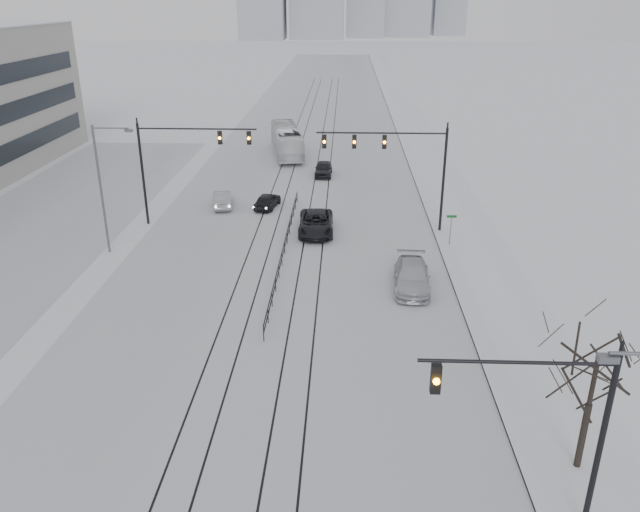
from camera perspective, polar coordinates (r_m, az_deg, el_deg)
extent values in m
cube|color=silver|center=(72.45, -1.04, 9.30)|extent=(22.00, 260.00, 0.02)
cube|color=silver|center=(72.93, 9.75, 9.12)|extent=(5.00, 260.00, 0.16)
cube|color=gray|center=(72.66, 7.81, 9.17)|extent=(0.10, 260.00, 0.12)
cube|color=silver|center=(54.03, -24.36, 2.50)|extent=(14.00, 60.00, 0.03)
cube|color=black|center=(53.51, -5.03, 4.32)|extent=(0.10, 180.00, 0.01)
cube|color=black|center=(53.35, -3.54, 4.31)|extent=(0.10, 180.00, 0.01)
cube|color=black|center=(53.17, -0.96, 4.29)|extent=(0.10, 180.00, 0.01)
cube|color=black|center=(53.11, 0.56, 4.27)|extent=(0.10, 180.00, 0.01)
cylinder|color=black|center=(22.69, 24.22, -15.66)|extent=(0.20, 0.20, 7.00)
cylinder|color=black|center=(20.02, 17.58, -9.26)|extent=(6.00, 0.12, 0.12)
cube|color=black|center=(19.87, 10.54, -10.98)|extent=(0.32, 0.24, 1.00)
sphere|color=orange|center=(19.75, 10.60, -11.20)|extent=(0.22, 0.22, 0.22)
cylinder|color=black|center=(47.72, 11.21, 6.68)|extent=(0.20, 0.20, 8.00)
cylinder|color=black|center=(46.36, 5.63, 11.12)|extent=(9.50, 0.12, 0.12)
cube|color=black|center=(46.44, 0.40, 10.43)|extent=(0.32, 0.24, 1.00)
sphere|color=orange|center=(46.31, 0.39, 10.40)|extent=(0.22, 0.22, 0.22)
cube|color=black|center=(46.42, 3.16, 10.39)|extent=(0.32, 0.24, 1.00)
sphere|color=orange|center=(46.29, 3.16, 10.36)|extent=(0.22, 0.22, 0.22)
cube|color=black|center=(46.51, 5.91, 10.33)|extent=(0.32, 0.24, 1.00)
sphere|color=orange|center=(46.37, 5.92, 10.30)|extent=(0.22, 0.22, 0.22)
cylinder|color=black|center=(50.56, -15.89, 7.15)|extent=(0.20, 0.20, 8.00)
cylinder|color=black|center=(48.54, -11.19, 11.34)|extent=(9.00, 0.12, 0.12)
cube|color=black|center=(47.94, -6.51, 10.68)|extent=(0.32, 0.24, 1.00)
sphere|color=orange|center=(47.80, -6.53, 10.64)|extent=(0.22, 0.22, 0.22)
cube|color=black|center=(48.31, -9.13, 10.63)|extent=(0.32, 0.24, 1.00)
sphere|color=orange|center=(48.18, -9.16, 10.60)|extent=(0.22, 0.22, 0.22)
cube|color=#595B60|center=(16.97, 24.82, -8.50)|extent=(0.50, 0.25, 0.18)
cylinder|color=#595B60|center=(45.34, -19.38, 5.63)|extent=(0.16, 0.16, 9.00)
cylinder|color=#595B60|center=(43.92, -18.63, 11.02)|extent=(2.40, 0.10, 0.10)
cube|color=#595B60|center=(43.55, -17.10, 10.91)|extent=(0.50, 0.25, 0.18)
cylinder|color=black|center=(26.33, 22.86, -15.02)|extent=(0.26, 0.26, 3.00)
cylinder|color=black|center=(25.09, 23.65, -10.91)|extent=(0.18, 0.18, 2.50)
cube|color=black|center=(43.56, -3.26, 1.29)|extent=(0.06, 24.00, 0.06)
cube|color=black|center=(43.71, -3.25, 0.81)|extent=(0.06, 24.00, 0.06)
cylinder|color=#595B60|center=(45.81, 11.84, 2.26)|extent=(0.06, 0.06, 2.40)
cube|color=#0C4C19|center=(45.44, 11.95, 3.56)|extent=(0.70, 0.04, 0.18)
imported|color=black|center=(53.58, -4.83, 5.06)|extent=(2.23, 4.05, 1.30)
imported|color=#989A9F|center=(54.34, -8.92, 5.18)|extent=(2.26, 4.47, 1.41)
imported|color=black|center=(47.63, -0.37, 3.02)|extent=(2.72, 5.66, 1.55)
imported|color=silver|center=(38.96, 8.41, -1.89)|extent=(2.48, 5.46, 1.55)
imported|color=black|center=(63.32, 0.31, 7.97)|extent=(1.73, 4.16, 1.41)
imported|color=silver|center=(71.75, -3.07, 10.46)|extent=(4.81, 12.02, 3.26)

